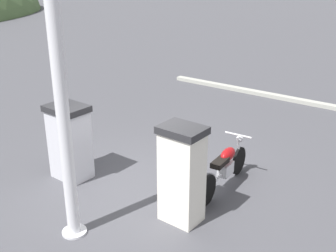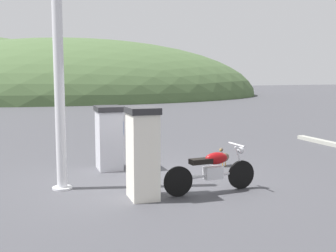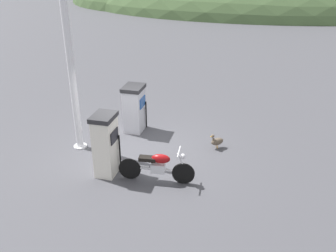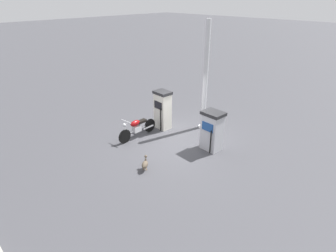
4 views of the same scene
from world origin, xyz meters
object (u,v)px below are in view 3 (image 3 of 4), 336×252
fuel_pump_far (134,108)px  fuel_pump_near (106,144)px  canopy_support_pole (72,77)px  wandering_duck (217,141)px  motorcycle_near_pump (158,166)px

fuel_pump_far → fuel_pump_near: bearing=-90.0°
fuel_pump_near → canopy_support_pole: (-1.32, 1.22, 1.35)m
canopy_support_pole → wandering_duck: bearing=10.0°
fuel_pump_far → canopy_support_pole: bearing=-132.6°
fuel_pump_near → canopy_support_pole: size_ratio=0.37×
motorcycle_near_pump → fuel_pump_far: bearing=116.7°
motorcycle_near_pump → wandering_duck: 2.46m
fuel_pump_far → canopy_support_pole: 2.43m
motorcycle_near_pump → wandering_duck: bearing=56.1°
canopy_support_pole → fuel_pump_near: bearing=-42.6°
fuel_pump_far → motorcycle_near_pump: 3.10m
motorcycle_near_pump → canopy_support_pole: 3.49m
wandering_duck → canopy_support_pole: canopy_support_pole is taller
fuel_pump_far → wandering_duck: fuel_pump_far is taller
fuel_pump_near → wandering_duck: size_ratio=3.47×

